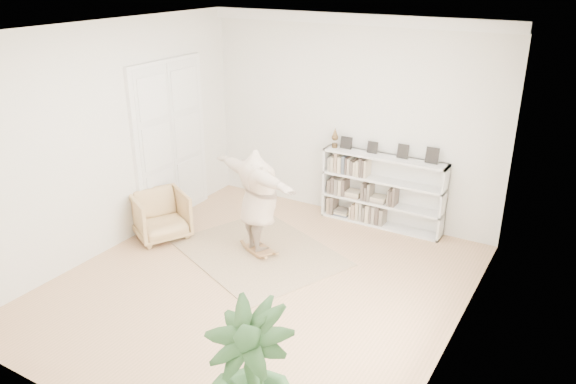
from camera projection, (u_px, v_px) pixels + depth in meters
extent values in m
plane|color=tan|center=(260.00, 285.00, 8.19)|extent=(6.00, 6.00, 0.00)
plane|color=silver|center=(351.00, 119.00, 9.90)|extent=(5.50, 0.00, 5.50)
plane|color=silver|center=(76.00, 266.00, 5.12)|extent=(5.50, 0.00, 5.50)
plane|color=silver|center=(111.00, 139.00, 8.80)|extent=(0.00, 6.00, 6.00)
plane|color=silver|center=(464.00, 212.00, 6.22)|extent=(0.00, 6.00, 6.00)
plane|color=white|center=(254.00, 31.00, 6.83)|extent=(6.00, 6.00, 0.00)
cube|color=white|center=(353.00, 19.00, 9.21)|extent=(5.50, 0.12, 0.18)
cube|color=white|center=(171.00, 143.00, 9.97)|extent=(0.08, 1.78, 2.92)
cube|color=silver|center=(156.00, 149.00, 9.64)|extent=(0.06, 0.78, 2.80)
cube|color=silver|center=(186.00, 137.00, 10.28)|extent=(0.06, 0.78, 2.80)
cube|color=silver|center=(327.00, 180.00, 10.34)|extent=(0.04, 0.35, 1.30)
cube|color=silver|center=(443.00, 204.00, 9.32)|extent=(0.04, 0.35, 1.30)
cube|color=silver|center=(385.00, 189.00, 9.95)|extent=(2.20, 0.04, 1.30)
cube|color=silver|center=(380.00, 224.00, 10.07)|extent=(2.20, 0.35, 0.04)
cube|color=silver|center=(381.00, 203.00, 9.91)|extent=(2.20, 0.35, 0.04)
cube|color=silver|center=(383.00, 180.00, 9.75)|extent=(2.20, 0.35, 0.04)
cube|color=silver|center=(385.00, 157.00, 9.59)|extent=(2.20, 0.35, 0.04)
cube|color=black|center=(346.00, 142.00, 9.93)|extent=(0.18, 0.07, 0.24)
cube|color=black|center=(373.00, 146.00, 9.70)|extent=(0.18, 0.07, 0.24)
cube|color=black|center=(403.00, 152.00, 9.44)|extent=(0.18, 0.07, 0.24)
cube|color=black|center=(432.00, 156.00, 9.20)|extent=(0.18, 0.07, 0.24)
imported|color=tan|center=(161.00, 216.00, 9.49)|extent=(1.17, 1.16, 0.79)
cube|color=tan|center=(259.00, 253.00, 9.09)|extent=(3.08, 2.82, 0.02)
cube|color=brown|center=(259.00, 249.00, 9.07)|extent=(0.58, 0.47, 0.03)
cube|color=brown|center=(259.00, 251.00, 9.08)|extent=(0.33, 0.18, 0.04)
cube|color=brown|center=(259.00, 251.00, 9.08)|extent=(0.33, 0.18, 0.04)
cube|color=brown|center=(259.00, 249.00, 9.07)|extent=(0.20, 0.12, 0.10)
cube|color=brown|center=(259.00, 249.00, 9.07)|extent=(0.20, 0.12, 0.10)
imported|color=tan|center=(258.00, 198.00, 8.73)|extent=(2.12, 1.32, 1.68)
imported|color=#2B5329|center=(249.00, 384.00, 5.12)|extent=(1.05, 1.05, 1.60)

